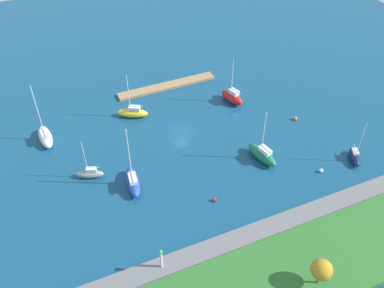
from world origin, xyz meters
name	(u,v)px	position (x,y,z in m)	size (l,w,h in m)	color
water	(181,133)	(0.00, 0.00, 0.00)	(160.00, 160.00, 0.00)	navy
pier_dock	(167,86)	(-3.21, -16.12, 0.29)	(22.27, 2.58, 0.58)	#997A56
breakwater	(250,236)	(0.00, 26.95, 0.62)	(74.74, 3.12, 1.25)	slate
shoreline_park	(278,280)	(0.00, 34.79, 0.55)	(47.80, 12.49, 1.11)	#2D6B2D
harbor_beacon	(161,258)	(13.99, 26.95, 3.40)	(0.56, 0.56, 3.73)	silver
park_tree_center	(322,270)	(-4.41, 37.51, 4.15)	(2.90, 2.90, 4.51)	brown
sailboat_blue_inner_mooring	(133,181)	(12.76, 9.69, 1.18)	(3.03, 7.35, 12.13)	#2347B2
sailboat_red_east_end	(232,97)	(-13.86, -5.36, 1.29)	(3.69, 6.23, 10.16)	red
sailboat_gray_near_pier	(90,174)	(18.92, 4.71, 0.89)	(5.00, 3.04, 8.12)	gray
sailboat_green_off_beacon	(262,154)	(-10.59, 12.59, 1.23)	(3.57, 7.20, 10.45)	#19724C
sailboat_white_lone_north	(45,136)	(24.38, -8.17, 1.10)	(2.64, 6.86, 12.30)	white
sailboat_navy_mid_basin	(355,157)	(-25.76, 19.44, 0.85)	(3.47, 5.01, 8.64)	#141E4C
sailboat_yellow_center_basin	(133,112)	(6.99, -8.87, 1.04)	(6.52, 4.78, 9.82)	yellow
mooring_buoy_orange	(295,119)	(-22.69, 5.30, 0.39)	(0.77, 0.77, 0.77)	orange
mooring_buoy_white	(321,171)	(-18.46, 19.60, 0.36)	(0.73, 0.73, 0.73)	white
mooring_buoy_red	(215,200)	(1.58, 18.17, 0.33)	(0.66, 0.66, 0.66)	red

